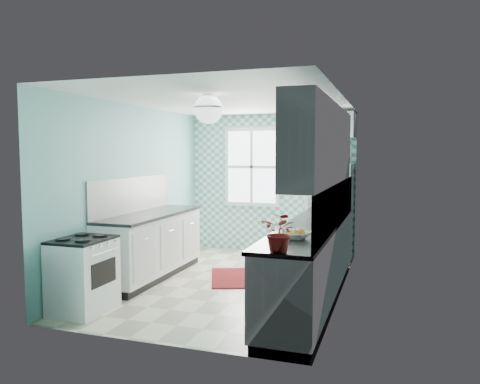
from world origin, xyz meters
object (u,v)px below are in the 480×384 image
(stove, at_px, (83,274))
(ceiling_light, at_px, (208,109))
(fridge, at_px, (330,212))
(sink, at_px, (326,214))
(fruit_bowl, at_px, (296,235))
(potted_plant, at_px, (280,232))
(microwave, at_px, (330,155))

(stove, bearing_deg, ceiling_light, 31.56)
(fridge, height_order, sink, fridge)
(fridge, bearing_deg, fruit_bowl, -91.28)
(potted_plant, bearing_deg, sink, 89.92)
(stove, xyz_separation_m, sink, (2.40, 2.36, 0.50))
(fridge, bearing_deg, microwave, 51.20)
(fridge, relative_size, sink, 3.07)
(sink, distance_m, microwave, 1.39)
(ceiling_light, xyz_separation_m, fruit_bowl, (1.20, -0.64, -1.35))
(stove, relative_size, potted_plant, 2.31)
(ceiling_light, bearing_deg, potted_plant, -47.73)
(stove, height_order, sink, sink)
(microwave, bearing_deg, ceiling_light, 63.53)
(stove, bearing_deg, microwave, 52.89)
(fruit_bowl, xyz_separation_m, potted_plant, (0.00, -0.68, 0.14))
(potted_plant, height_order, microwave, microwave)
(sink, xyz_separation_m, fruit_bowl, (-0.00, -2.17, 0.05))
(sink, xyz_separation_m, microwave, (-0.09, 1.10, 0.84))
(fridge, bearing_deg, stove, -126.53)
(ceiling_light, bearing_deg, stove, -144.99)
(sink, height_order, potted_plant, sink)
(potted_plant, bearing_deg, stove, 168.67)
(sink, bearing_deg, ceiling_light, -131.07)
(stove, distance_m, microwave, 4.37)
(fridge, distance_m, potted_plant, 3.96)
(fridge, distance_m, microwave, 0.95)
(sink, distance_m, fruit_bowl, 2.17)
(potted_plant, bearing_deg, microwave, 91.31)
(microwave, bearing_deg, fruit_bowl, 88.01)
(stove, bearing_deg, potted_plant, -14.78)
(fruit_bowl, bearing_deg, stove, -175.28)
(fridge, relative_size, stove, 1.98)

